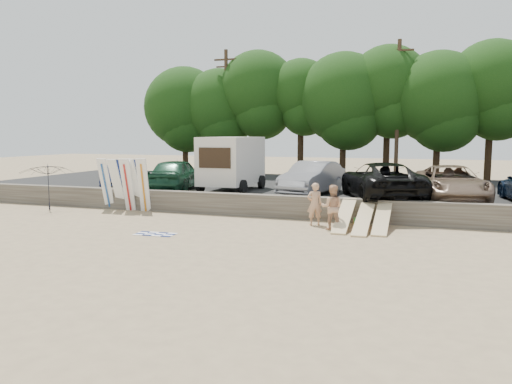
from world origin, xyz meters
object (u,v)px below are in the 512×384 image
box_trailer (232,161)px  car_0 (124,173)px  beachgoer_b (332,207)px  beachgoer_a (315,204)px  beach_umbrella (47,187)px  car_4 (451,183)px  car_2 (312,178)px  cooler (360,222)px  car_1 (176,174)px  car_3 (381,181)px

box_trailer → car_0: box_trailer is taller
box_trailer → beachgoer_b: 8.51m
beachgoer_a → beach_umbrella: 13.04m
beachgoer_a → beach_umbrella: bearing=-22.4°
car_0 → car_4: size_ratio=0.80×
box_trailer → car_2: size_ratio=0.91×
car_2 → cooler: car_2 is taller
car_0 → beachgoer_b: car_0 is taller
box_trailer → beachgoer_a: size_ratio=2.59×
car_2 → beach_umbrella: size_ratio=1.95×
box_trailer → car_1: bearing=-166.5°
cooler → car_4: bearing=64.8°
beach_umbrella → car_0: bearing=79.6°
car_2 → car_4: (6.41, -0.50, -0.02)m
car_3 → beachgoer_a: bearing=39.0°
box_trailer → car_2: 4.43m
beachgoer_b → cooler: (0.90, 1.24, -0.71)m
car_1 → beach_umbrella: bearing=33.4°
car_4 → beach_umbrella: car_4 is taller
box_trailer → car_1: 3.09m
car_1 → car_4: (13.69, 0.07, -0.05)m
beachgoer_b → car_1: bearing=-34.7°
box_trailer → car_0: (-6.59, -0.06, -0.83)m
beachgoer_a → cooler: size_ratio=4.55×
car_2 → car_4: size_ratio=0.87×
box_trailer → beachgoer_a: 7.42m
car_2 → beachgoer_a: bearing=-65.5°
car_1 → car_3: car_3 is taller
car_4 → cooler: (-3.51, -3.62, -1.33)m
cooler → car_2: bearing=144.0°
car_1 → beach_umbrella: car_1 is taller
car_1 → beachgoer_b: bearing=142.1°
beachgoer_a → beach_umbrella: size_ratio=0.69×
car_3 → car_4: size_ratio=1.08×
cooler → beachgoer_b: bearing=-107.1°
car_3 → cooler: 3.60m
car_0 → car_3: size_ratio=0.75×
car_3 → cooler: (-0.52, -3.28, -1.39)m
car_0 → car_1: size_ratio=0.93×
beachgoer_b → beach_umbrella: (-13.88, 0.35, 0.26)m
box_trailer → beach_umbrella: bearing=-145.6°
car_3 → cooler: bearing=60.9°
beachgoer_a → car_3: bearing=-145.0°
car_2 → car_3: bearing=-3.2°
box_trailer → beachgoer_b: bearing=-40.7°
car_1 → car_2: 7.30m
car_0 → beachgoer_a: bearing=-41.9°
box_trailer → car_0: bearing=-179.4°
car_2 → car_4: bearing=6.2°
car_0 → car_4: bearing=-22.5°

